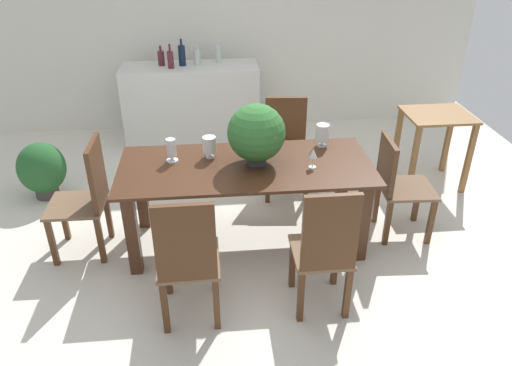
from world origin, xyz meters
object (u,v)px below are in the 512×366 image
at_px(wine_bottle_clear, 161,58).
at_px(wine_bottle_amber, 170,59).
at_px(chair_foot_end, 397,183).
at_px(wine_bottle_green, 182,55).
at_px(chair_far_right, 286,141).
at_px(crystal_vase_left, 209,145).
at_px(kitchen_counter, 192,105).
at_px(wine_bottle_tall, 197,57).
at_px(chair_near_left, 188,257).
at_px(crystal_vase_right, 323,133).
at_px(side_table, 435,131).
at_px(chair_head_end, 88,194).
at_px(chair_near_right, 325,248).
at_px(crystal_vase_center_near, 171,149).
at_px(flower_centerpiece, 256,133).
at_px(wine_glass, 313,154).
at_px(dining_table, 246,181).
at_px(potted_plant_floor, 42,169).
at_px(wine_bottle_dark, 218,53).

distance_m(wine_bottle_clear, wine_bottle_amber, 0.18).
bearing_deg(chair_foot_end, wine_bottle_green, 43.51).
height_order(chair_far_right, crystal_vase_left, chair_far_right).
relative_size(kitchen_counter, wine_bottle_tall, 7.16).
bearing_deg(wine_bottle_tall, chair_near_left, -91.21).
height_order(chair_far_right, chair_near_left, chair_near_left).
bearing_deg(kitchen_counter, crystal_vase_right, -57.82).
bearing_deg(kitchen_counter, side_table, -27.50).
height_order(chair_far_right, kitchen_counter, kitchen_counter).
bearing_deg(crystal_vase_right, chair_head_end, -171.49).
distance_m(wine_bottle_clear, side_table, 3.21).
xyz_separation_m(chair_near_right, crystal_vase_center_near, (-1.08, 1.06, 0.30)).
xyz_separation_m(chair_near_right, flower_centerpiece, (-0.38, 0.95, 0.46)).
height_order(crystal_vase_left, wine_bottle_amber, wine_bottle_amber).
relative_size(chair_near_right, crystal_vase_center_near, 5.29).
relative_size(crystal_vase_left, wine_bottle_amber, 0.67).
xyz_separation_m(chair_near_right, wine_glass, (0.07, 0.84, 0.31)).
xyz_separation_m(dining_table, chair_head_end, (-1.31, -0.00, -0.05)).
bearing_deg(chair_far_right, potted_plant_floor, -176.23).
height_order(chair_near_right, potted_plant_floor, chair_near_right).
distance_m(chair_near_right, kitchen_counter, 3.28).
bearing_deg(kitchen_counter, chair_head_end, -110.23).
distance_m(kitchen_counter, wine_bottle_dark, 0.71).
xyz_separation_m(crystal_vase_left, potted_plant_floor, (-1.70, 0.81, -0.57)).
bearing_deg(side_table, wine_bottle_dark, 146.79).
distance_m(kitchen_counter, wine_bottle_tall, 0.59).
bearing_deg(wine_bottle_clear, dining_table, -69.96).
distance_m(chair_foot_end, chair_near_left, 2.03).
bearing_deg(chair_near_left, side_table, -144.72).
distance_m(chair_near_left, wine_bottle_amber, 3.12).
bearing_deg(potted_plant_floor, dining_table, -26.16).
relative_size(crystal_vase_right, side_table, 0.26).
xyz_separation_m(crystal_vase_left, wine_bottle_amber, (-0.41, 1.96, 0.20)).
relative_size(side_table, potted_plant_floor, 1.35).
distance_m(crystal_vase_left, wine_bottle_dark, 2.16).
bearing_deg(side_table, wine_bottle_clear, 154.35).
relative_size(chair_near_left, crystal_vase_right, 5.13).
distance_m(chair_near_right, chair_near_left, 0.94).
relative_size(wine_bottle_dark, wine_bottle_green, 0.97).
xyz_separation_m(chair_far_right, wine_bottle_green, (-1.06, 1.30, 0.56)).
bearing_deg(wine_glass, wine_bottle_clear, 120.11).
height_order(chair_far_right, wine_bottle_dark, wine_bottle_dark).
bearing_deg(chair_near_right, wine_bottle_dark, -79.17).
xyz_separation_m(kitchen_counter, wine_bottle_clear, (-0.33, 0.05, 0.58)).
xyz_separation_m(dining_table, wine_bottle_dark, (-0.15, 2.31, 0.48)).
distance_m(chair_head_end, wine_bottle_clear, 2.37).
bearing_deg(kitchen_counter, dining_table, -77.27).
bearing_deg(wine_glass, crystal_vase_right, 67.40).
xyz_separation_m(dining_table, crystal_vase_left, (-0.29, 0.17, 0.27)).
height_order(crystal_vase_center_near, wine_bottle_tall, wine_bottle_tall).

